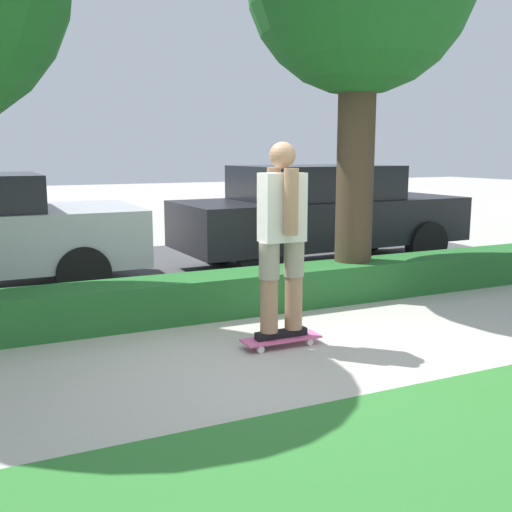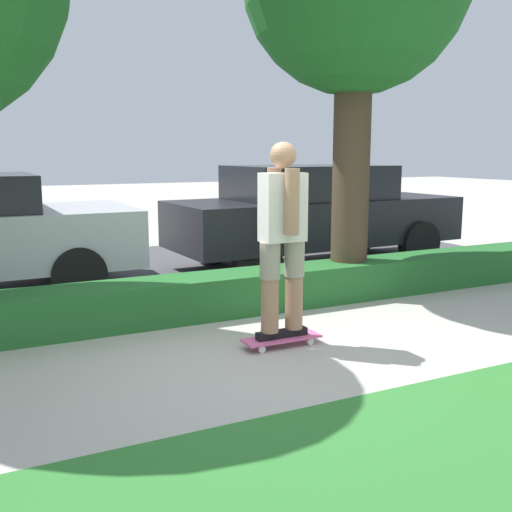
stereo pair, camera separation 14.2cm
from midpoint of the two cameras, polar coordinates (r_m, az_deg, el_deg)
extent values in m
plane|color=#ADA89E|center=(5.35, 2.76, -9.77)|extent=(60.00, 60.00, 0.00)
cube|color=#474749|center=(9.14, -9.63, -1.59)|extent=(12.60, 5.00, 0.01)
cube|color=#236028|center=(6.68, -3.65, -3.75)|extent=(12.60, 0.60, 0.45)
cube|color=#DB5B93|center=(5.66, 3.14, -7.84)|extent=(0.76, 0.24, 0.02)
cylinder|color=silver|center=(5.72, 5.86, -8.14)|extent=(0.07, 0.04, 0.07)
cylinder|color=silver|center=(5.87, 4.95, -7.66)|extent=(0.07, 0.04, 0.07)
cylinder|color=silver|center=(5.49, 1.19, -8.88)|extent=(0.07, 0.04, 0.07)
cylinder|color=silver|center=(5.64, 0.37, -8.35)|extent=(0.07, 0.04, 0.07)
cube|color=black|center=(5.59, 1.98, -7.58)|extent=(0.26, 0.09, 0.07)
cylinder|color=#A37556|center=(5.47, 2.01, -3.03)|extent=(0.16, 0.16, 0.84)
cylinder|color=gray|center=(5.42, 2.02, -0.44)|extent=(0.19, 0.19, 0.34)
cube|color=black|center=(5.71, 4.28, -7.24)|extent=(0.26, 0.09, 0.07)
cylinder|color=#A37556|center=(5.59, 4.34, -2.78)|extent=(0.16, 0.16, 0.84)
cylinder|color=gray|center=(5.54, 4.37, -0.24)|extent=(0.19, 0.19, 0.34)
cube|color=silver|center=(5.42, 3.26, 4.64)|extent=(0.40, 0.22, 0.62)
cylinder|color=#A37556|center=(5.27, 4.13, 5.16)|extent=(0.13, 0.13, 0.58)
cylinder|color=#A37556|center=(5.56, 2.45, 5.42)|extent=(0.13, 0.13, 0.58)
sphere|color=#A37556|center=(5.40, 3.31, 9.57)|extent=(0.24, 0.24, 0.24)
cylinder|color=#423323|center=(7.50, 9.96, 7.71)|extent=(0.46, 0.46, 3.07)
cylinder|color=black|center=(7.64, -15.64, -1.55)|extent=(0.67, 0.24, 0.67)
cylinder|color=black|center=(9.43, -17.51, 0.47)|extent=(0.67, 0.24, 0.67)
cube|color=black|center=(9.70, 6.77, 3.34)|extent=(4.79, 1.90, 0.71)
cube|color=black|center=(9.57, 6.12, 6.99)|extent=(2.51, 1.61, 0.53)
cylinder|color=black|center=(9.98, 16.33, 1.15)|extent=(0.71, 0.21, 0.71)
cylinder|color=black|center=(11.21, 10.97, 2.28)|extent=(0.71, 0.21, 0.71)
cylinder|color=black|center=(8.35, 1.04, -0.08)|extent=(0.71, 0.21, 0.71)
cylinder|color=black|center=(9.78, -3.06, 1.37)|extent=(0.71, 0.21, 0.71)
camera|label=1|loc=(0.07, 90.72, -0.12)|focal=42.00mm
camera|label=2|loc=(0.07, -89.28, 0.12)|focal=42.00mm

